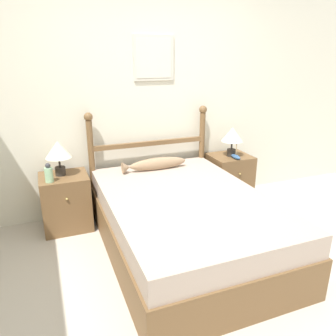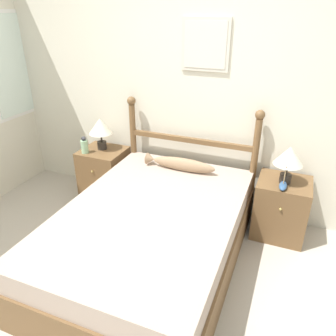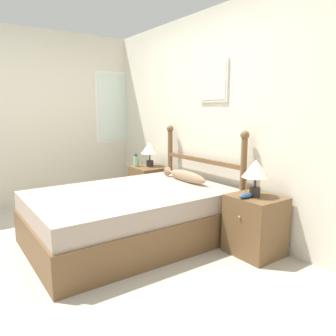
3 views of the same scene
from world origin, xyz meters
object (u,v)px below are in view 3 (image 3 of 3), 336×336
(table_lamp_left, at_px, (150,149))
(table_lamp_right, at_px, (256,170))
(model_boat, at_px, (246,195))
(bottle, at_px, (136,161))
(fish_pillow, at_px, (185,176))
(nightstand_right, at_px, (255,225))
(bed, at_px, (130,216))
(nightstand_left, at_px, (149,186))

(table_lamp_left, xyz_separation_m, table_lamp_right, (1.99, -0.06, 0.00))
(table_lamp_right, bearing_deg, model_boat, -93.71)
(bottle, bearing_deg, fish_pillow, 2.56)
(fish_pillow, bearing_deg, nightstand_right, 4.80)
(bed, height_order, bottle, bottle)
(nightstand_left, bearing_deg, bed, -40.54)
(table_lamp_left, bearing_deg, table_lamp_right, -1.66)
(nightstand_right, bearing_deg, table_lamp_left, 179.05)
(bottle, bearing_deg, table_lamp_right, 2.98)
(model_boat, xyz_separation_m, fish_pillow, (-1.00, 0.06, 0.01))
(bottle, distance_m, model_boat, 2.10)
(nightstand_left, height_order, fish_pillow, fish_pillow)
(nightstand_right, distance_m, table_lamp_left, 2.07)
(nightstand_left, bearing_deg, fish_pillow, -5.08)
(nightstand_right, height_order, bottle, bottle)
(table_lamp_right, relative_size, model_boat, 1.66)
(nightstand_left, bearing_deg, table_lamp_right, -0.72)
(bed, distance_m, nightstand_left, 1.30)
(table_lamp_left, relative_size, model_boat, 1.66)
(nightstand_left, height_order, bottle, bottle)
(fish_pillow, bearing_deg, table_lamp_left, 173.11)
(bed, bearing_deg, table_lamp_right, 39.88)
(nightstand_left, relative_size, nightstand_right, 1.00)
(bed, xyz_separation_m, fish_pillow, (-0.03, 0.76, 0.35))
(bottle, relative_size, model_boat, 0.89)
(table_lamp_left, relative_size, table_lamp_right, 1.00)
(nightstand_left, relative_size, model_boat, 2.72)
(table_lamp_left, bearing_deg, model_boat, -5.02)
(nightstand_right, height_order, table_lamp_left, table_lamp_left)
(nightstand_left, xyz_separation_m, table_lamp_left, (-0.02, 0.03, 0.55))
(model_boat, bearing_deg, bottle, 179.82)
(table_lamp_left, distance_m, fish_pillow, 1.01)
(bottle, bearing_deg, table_lamp_left, 55.43)
(table_lamp_right, distance_m, model_boat, 0.25)
(nightstand_right, height_order, fish_pillow, fish_pillow)
(nightstand_left, height_order, table_lamp_right, table_lamp_right)
(table_lamp_right, distance_m, fish_pillow, 1.03)
(fish_pillow, bearing_deg, nightstand_left, 174.92)
(bed, height_order, model_boat, model_boat)
(bottle, height_order, fish_pillow, bottle)
(bed, xyz_separation_m, nightstand_left, (-0.99, 0.84, 0.02))
(nightstand_right, distance_m, model_boat, 0.35)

